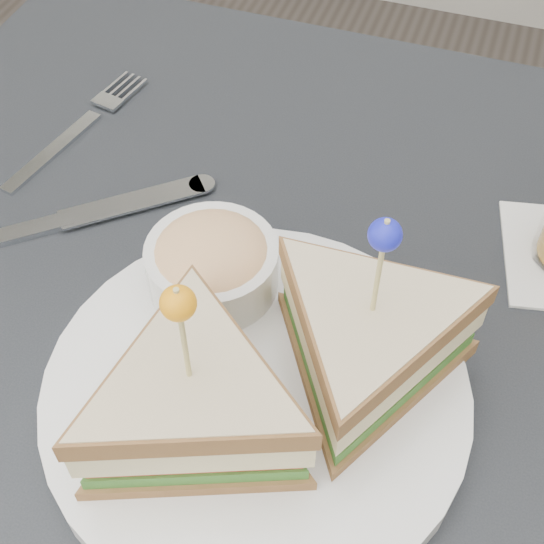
{
  "coord_description": "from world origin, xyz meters",
  "views": [
    {
      "loc": [
        0.12,
        -0.32,
        1.21
      ],
      "look_at": [
        0.01,
        0.01,
        0.8
      ],
      "focal_mm": 50.0,
      "sensor_mm": 36.0,
      "label": 1
    }
  ],
  "objects": [
    {
      "name": "cutlery_knife",
      "position": [
        -0.18,
        0.05,
        0.75
      ],
      "size": [
        0.19,
        0.16,
        0.01
      ],
      "rotation": [
        0.0,
        0.0,
        -0.87
      ],
      "color": "#B8BDC3",
      "rests_on": "table"
    },
    {
      "name": "table",
      "position": [
        0.0,
        0.0,
        0.67
      ],
      "size": [
        0.8,
        0.8,
        0.75
      ],
      "color": "black",
      "rests_on": "ground"
    },
    {
      "name": "plate_meal",
      "position": [
        0.03,
        -0.06,
        0.8
      ],
      "size": [
        0.35,
        0.33,
        0.17
      ],
      "rotation": [
        0.0,
        0.0,
        -0.14
      ],
      "color": "white",
      "rests_on": "table"
    },
    {
      "name": "cutlery_fork",
      "position": [
        -0.23,
        0.16,
        0.75
      ],
      "size": [
        0.06,
        0.19,
        0.01
      ],
      "rotation": [
        0.0,
        0.0,
        -0.19
      ],
      "color": "silver",
      "rests_on": "table"
    }
  ]
}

